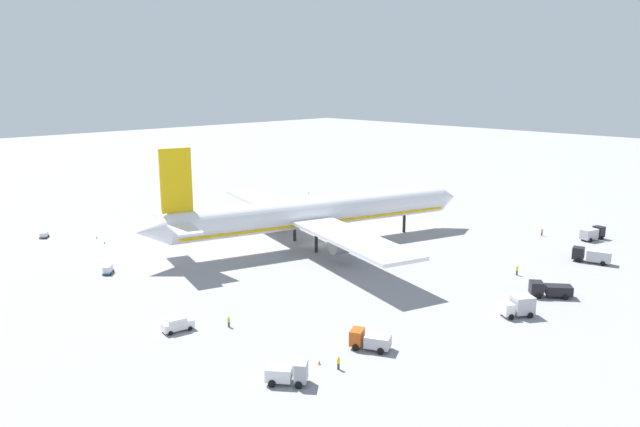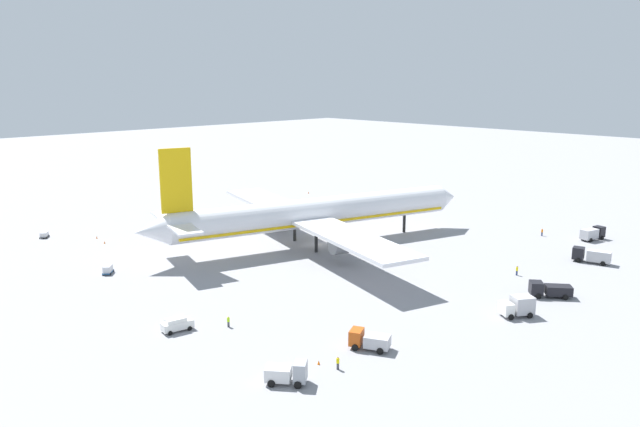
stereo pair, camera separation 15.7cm
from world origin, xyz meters
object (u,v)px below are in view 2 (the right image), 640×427
Objects in this scene: service_truck_3 at (369,340)px; ground_worker_0 at (338,363)px; baggage_cart_0 at (108,269)px; service_truck_4 at (550,289)px; airliner at (313,214)px; service_truck_1 at (518,306)px; traffic_cone_1 at (104,242)px; baggage_cart_2 at (246,198)px; traffic_cone_3 at (97,237)px; ground_worker_3 at (517,271)px; traffic_cone_2 at (309,193)px; ground_worker_2 at (228,321)px; service_truck_5 at (288,373)px; traffic_cone_0 at (319,362)px; baggage_cart_1 at (44,235)px; service_van at (177,324)px; service_truck_0 at (592,255)px; service_truck_2 at (593,233)px; ground_worker_1 at (542,232)px.

ground_worker_0 is at bearing -170.27° from service_truck_3.
service_truck_4 is at bearing -53.10° from baggage_cart_0.
service_truck_4 is at bearing -11.82° from service_truck_3.
airliner reaches higher than service_truck_1.
traffic_cone_1 is at bearing 114.68° from service_truck_4.
baggage_cart_2 is 55.74m from traffic_cone_1.
ground_worker_3 is at bearing -60.87° from traffic_cone_3.
service_truck_4 is 100.48m from traffic_cone_2.
ground_worker_2 is at bearing 161.61° from ground_worker_3.
baggage_cart_2 is (64.62, 93.11, -1.09)m from service_truck_5.
service_truck_5 reaches higher than traffic_cone_2.
service_truck_4 is 44.88m from traffic_cone_0.
service_truck_1 is 20.28m from ground_worker_3.
traffic_cone_2 is at bearing 45.89° from service_truck_5.
service_truck_4 is 106.75m from baggage_cart_1.
baggage_cart_1 is (-45.38, 96.62, -0.60)m from service_truck_4.
service_van reaches higher than traffic_cone_2.
service_truck_0 is at bearing -54.11° from traffic_cone_3.
service_truck_1 is 1.06× the size of service_truck_5.
traffic_cone_0 and traffic_cone_1 have the same top height.
ground_worker_3 reaches higher than ground_worker_2.
ground_worker_3 is at bearing 3.44° from ground_worker_0.
baggage_cart_2 is (-9.35, 97.96, -1.24)m from service_truck_0.
service_van is (-75.23, 27.32, -0.47)m from service_truck_0.
service_truck_1 is 3.30× the size of ground_worker_2.
ground_worker_0 is 3.07× the size of traffic_cone_2.
baggage_cart_1 is 12.09m from traffic_cone_3.
service_truck_2 is 11.98× the size of traffic_cone_1.
service_truck_4 reaches higher than ground_worker_3.
ground_worker_2 reaches higher than baggage_cart_0.
service_truck_2 is 10.56m from ground_worker_1.
ground_worker_2 is (-33.91, 26.95, -0.79)m from service_truck_1.
ground_worker_2 is (-69.19, 23.36, -0.67)m from service_truck_0.
service_truck_4 is at bearing -98.25° from baggage_cart_2.
service_truck_1 is (-5.07, -50.50, -5.33)m from airliner.
baggage_cart_1 is at bearing 90.17° from ground_worker_2.
baggage_cart_1 is at bearing 109.36° from service_truck_1.
service_truck_4 is 41.56m from ground_worker_1.
baggage_cart_2 is 95.63m from ground_worker_2.
ground_worker_1 is at bearing 9.36° from ground_worker_0.
traffic_cone_1 is (-37.86, 82.40, -1.02)m from service_truck_4.
service_truck_5 is at bearing 176.24° from service_truck_0.
service_truck_5 is 88.79m from baggage_cart_1.
baggage_cart_2 is 53.57m from traffic_cone_3.
service_truck_2 reaches higher than traffic_cone_1.
ground_worker_1 is (36.71, 19.48, -0.42)m from service_truck_4.
traffic_cone_3 is (-78.66, 77.64, -1.24)m from service_truck_2.
service_truck_5 is at bearing -93.53° from baggage_cart_0.
service_truck_3 reaches higher than ground_worker_1.
service_truck_5 is at bearing 167.69° from service_truck_1.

